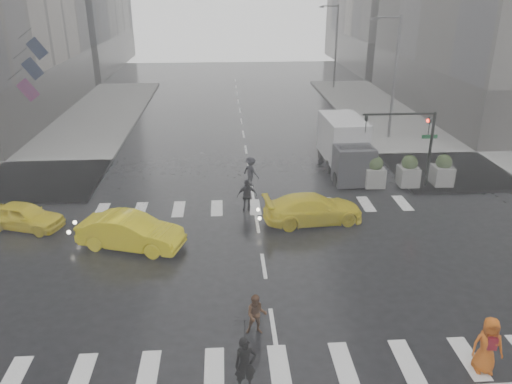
{
  "coord_description": "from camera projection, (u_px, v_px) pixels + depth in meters",
  "views": [
    {
      "loc": [
        -1.51,
        -18.01,
        10.87
      ],
      "look_at": [
        -0.19,
        2.0,
        2.53
      ],
      "focal_mm": 35.0,
      "sensor_mm": 36.0,
      "label": 1
    }
  ],
  "objects": [
    {
      "name": "pedestrian_brown",
      "position": [
        256.0,
        315.0,
        16.57
      ],
      "size": [
        0.74,
        0.59,
        1.47
      ],
      "primitive_type": "imported",
      "rotation": [
        0.0,
        0.0,
        -0.05
      ],
      "color": "#4A2D1A",
      "rests_on": "ground"
    },
    {
      "name": "pedestrian_far_a",
      "position": [
        247.0,
        195.0,
        25.6
      ],
      "size": [
        1.08,
        0.73,
        1.75
      ],
      "primitive_type": "imported",
      "rotation": [
        0.0,
        0.0,
        3.25
      ],
      "color": "black",
      "rests_on": "ground"
    },
    {
      "name": "pedestrian_far_b",
      "position": [
        251.0,
        171.0,
        28.91
      ],
      "size": [
        1.23,
        1.23,
        1.73
      ],
      "primitive_type": "imported",
      "rotation": [
        0.0,
        0.0,
        2.35
      ],
      "color": "black",
      "rests_on": "ground"
    },
    {
      "name": "planter_mid",
      "position": [
        409.0,
        171.0,
        28.59
      ],
      "size": [
        1.1,
        1.1,
        1.8
      ],
      "color": "gray",
      "rests_on": "ground"
    },
    {
      "name": "box_truck",
      "position": [
        345.0,
        145.0,
        30.75
      ],
      "size": [
        2.29,
        6.11,
        3.25
      ],
      "rotation": [
        0.0,
        0.0,
        0.03
      ],
      "color": "silver",
      "rests_on": "ground"
    },
    {
      "name": "road_markings",
      "position": [
        264.0,
        266.0,
        20.86
      ],
      "size": [
        18.0,
        48.0,
        0.01
      ],
      "primitive_type": null,
      "color": "silver",
      "rests_on": "ground"
    },
    {
      "name": "pedestrian_orange",
      "position": [
        488.0,
        345.0,
        14.86
      ],
      "size": [
        1.0,
        0.73,
        1.87
      ],
      "rotation": [
        0.0,
        0.0,
        -0.16
      ],
      "color": "#C4530D",
      "rests_on": "ground"
    },
    {
      "name": "taxi_rear",
      "position": [
        313.0,
        209.0,
        24.49
      ],
      "size": [
        4.51,
        2.45,
        1.42
      ],
      "primitive_type": "imported",
      "rotation": [
        0.0,
        0.0,
        1.68
      ],
      "color": "yellow",
      "rests_on": "ground"
    },
    {
      "name": "pedestrian_black",
      "position": [
        245.0,
        344.0,
        13.92
      ],
      "size": [
        1.1,
        1.12,
        2.43
      ],
      "rotation": [
        0.0,
        0.0,
        0.16
      ],
      "color": "black",
      "rests_on": "ground"
    },
    {
      "name": "street_lamp_near",
      "position": [
        393.0,
        73.0,
        36.21
      ],
      "size": [
        2.15,
        0.22,
        9.0
      ],
      "color": "#59595B",
      "rests_on": "ground"
    },
    {
      "name": "flag_cluster",
      "position": [
        28.0,
        66.0,
        34.82
      ],
      "size": [
        2.87,
        3.06,
        4.69
      ],
      "color": "#59595B",
      "rests_on": "ground"
    },
    {
      "name": "ground",
      "position": [
        264.0,
        266.0,
        20.86
      ],
      "size": [
        120.0,
        120.0,
        0.0
      ],
      "primitive_type": "plane",
      "color": "black",
      "rests_on": "ground"
    },
    {
      "name": "taxi_front",
      "position": [
        24.0,
        216.0,
        23.86
      ],
      "size": [
        4.07,
        2.62,
        1.29
      ],
      "primitive_type": "imported",
      "rotation": [
        0.0,
        0.0,
        1.25
      ],
      "color": "yellow",
      "rests_on": "ground"
    },
    {
      "name": "traffic_signal_pole",
      "position": [
        415.0,
        135.0,
        27.55
      ],
      "size": [
        4.45,
        0.42,
        4.5
      ],
      "color": "black",
      "rests_on": "ground"
    },
    {
      "name": "taxi_mid",
      "position": [
        131.0,
        232.0,
        22.06
      ],
      "size": [
        4.93,
        2.94,
        1.54
      ],
      "primitive_type": "imported",
      "rotation": [
        0.0,
        0.0,
        1.27
      ],
      "color": "yellow",
      "rests_on": "ground"
    },
    {
      "name": "planter_east",
      "position": [
        443.0,
        171.0,
        28.71
      ],
      "size": [
        1.1,
        1.1,
        1.8
      ],
      "color": "gray",
      "rests_on": "ground"
    },
    {
      "name": "sidewalk_ne",
      "position": [
        499.0,
        138.0,
        38.14
      ],
      "size": [
        35.0,
        35.0,
        0.15
      ],
      "primitive_type": "cube",
      "color": "gray",
      "rests_on": "ground"
    },
    {
      "name": "planter_west",
      "position": [
        374.0,
        172.0,
        28.47
      ],
      "size": [
        1.1,
        1.1,
        1.8
      ],
      "color": "gray",
      "rests_on": "ground"
    },
    {
      "name": "street_lamp_far",
      "position": [
        335.0,
        43.0,
        54.63
      ],
      "size": [
        2.15,
        0.22,
        9.0
      ],
      "color": "#59595B",
      "rests_on": "ground"
    }
  ]
}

